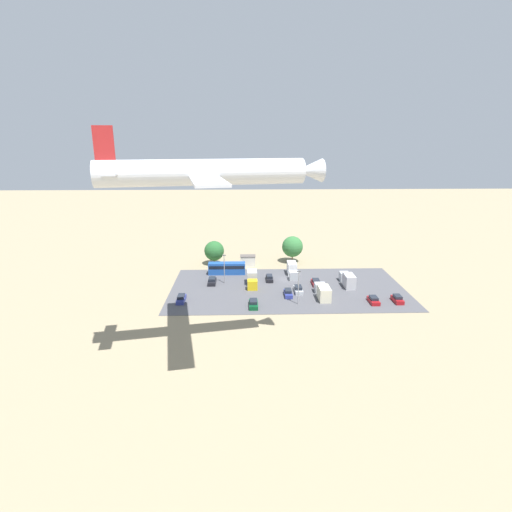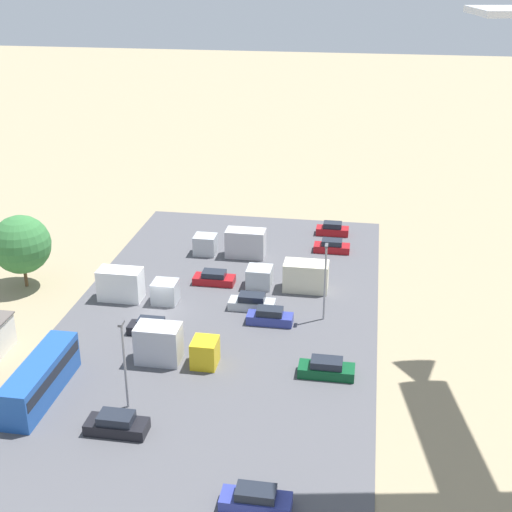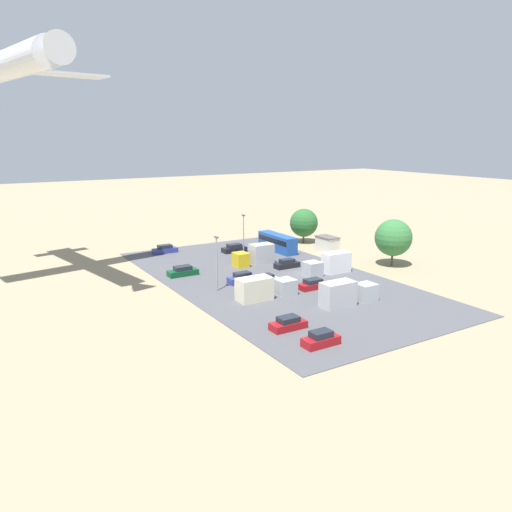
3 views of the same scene
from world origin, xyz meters
name	(u,v)px [view 1 (image 1 of 3)]	position (x,y,z in m)	size (l,w,h in m)	color
ground_plane	(285,280)	(0.00, 0.00, 0.00)	(400.00, 400.00, 0.00)	gray
parking_lot_surface	(288,288)	(0.00, 6.33, 0.04)	(58.00, 30.74, 0.08)	#4C4C51
shed_building	(248,261)	(9.77, -12.67, 1.58)	(4.50, 2.80, 3.14)	silver
bus	(227,268)	(15.64, -5.16, 1.83)	(10.07, 2.48, 3.25)	#1E4C9E
parked_car_0	(269,278)	(4.20, 0.50, 0.71)	(1.75, 4.36, 1.51)	black
parked_car_1	(212,281)	(19.16, 2.40, 0.74)	(1.99, 4.68, 1.58)	black
parked_car_2	(397,299)	(-24.16, 15.79, 0.76)	(1.80, 4.10, 1.63)	maroon
parked_car_3	(316,282)	(-7.50, 4.02, 0.68)	(1.96, 4.47, 1.44)	maroon
parked_car_4	(288,293)	(0.43, 11.31, 0.75)	(1.76, 4.47, 1.61)	navy
parked_car_5	(181,299)	(25.33, 14.03, 0.73)	(1.79, 4.68, 1.55)	navy
parked_car_6	(373,300)	(-18.56, 16.09, 0.70)	(1.90, 4.29, 1.50)	maroon
parked_car_7	(253,304)	(8.82, 17.42, 0.73)	(1.94, 4.80, 1.56)	#0C4723
parked_car_8	(298,290)	(-2.30, 9.07, 0.74)	(1.90, 4.65, 1.59)	#ADB2B7
parked_truck_0	(252,279)	(8.83, 3.84, 1.67)	(2.47, 7.19, 3.47)	gold
parked_truck_1	(323,292)	(-7.60, 12.60, 1.50)	(2.59, 8.69, 3.11)	#ADB2B7
parked_truck_2	(348,280)	(-15.45, 4.71, 1.59)	(2.38, 8.48, 3.31)	#ADB2B7
parked_truck_3	(292,270)	(-2.29, -3.37, 1.60)	(2.36, 8.26, 3.32)	#ADB2B7
tree_near_shed	(214,251)	(19.70, -14.45, 4.17)	(5.84, 5.84, 7.10)	brown
tree_apron_mid	(292,247)	(-3.70, -15.95, 4.88)	(6.28, 6.28, 8.02)	brown
light_pole_lot_centre	(298,286)	(-1.26, 16.41, 4.47)	(0.90, 0.28, 7.92)	gray
light_pole_lot_edge	(224,268)	(15.93, 2.17, 4.32)	(0.90, 0.28, 7.62)	gray
airplane	(213,172)	(15.34, 38.42, 31.08)	(34.42, 28.21, 8.54)	silver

